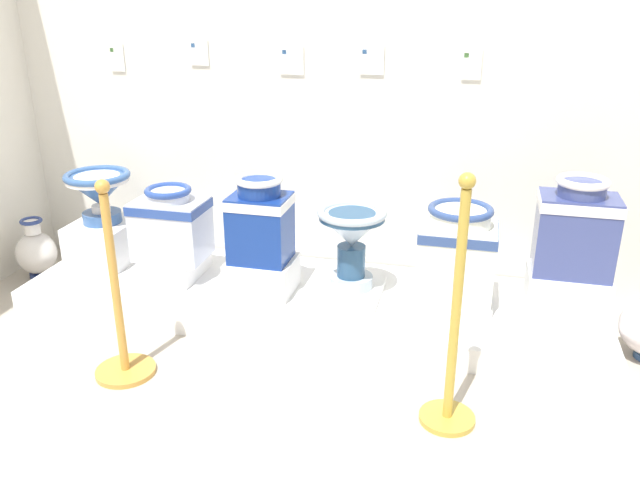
{
  "coord_description": "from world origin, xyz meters",
  "views": [
    {
      "loc": [
        2.81,
        -0.8,
        1.69
      ],
      "look_at": [
        2.02,
        2.33,
        0.43
      ],
      "focal_mm": 36.17,
      "sensor_mm": 36.0,
      "label": 1
    }
  ],
  "objects_px": {
    "antique_toilet_broad_patterned": "(352,234)",
    "plinth_block_rightmost": "(453,299)",
    "antique_toilet_pale_glazed": "(260,218)",
    "plinth_block_broad_patterned": "(351,290)",
    "info_placard_third": "(292,60)",
    "plinth_block_squat_floral": "(105,241)",
    "antique_toilet_slender_white": "(576,226)",
    "antique_toilet_squat_floral": "(99,189)",
    "plinth_block_slender_white": "(565,296)",
    "plinth_block_tall_cobalt": "(175,266)",
    "antique_toilet_tall_cobalt": "(171,222)",
    "stanchion_post_near_left": "(120,325)",
    "plinth_block_pale_glazed": "(262,275)",
    "decorative_vase_corner": "(36,252)",
    "info_placard_second": "(199,53)",
    "stanchion_post_near_right": "(453,347)",
    "info_placard_fourth": "(372,60)",
    "antique_toilet_rightmost": "(457,250)",
    "info_placard_first": "(117,58)",
    "info_placard_fifth": "(472,64)"
  },
  "relations": [
    {
      "from": "info_placard_third",
      "to": "antique_toilet_broad_patterned",
      "type": "bearing_deg",
      "value": -44.83
    },
    {
      "from": "stanchion_post_near_right",
      "to": "antique_toilet_squat_floral",
      "type": "bearing_deg",
      "value": 156.67
    },
    {
      "from": "antique_toilet_pale_glazed",
      "to": "antique_toilet_rightmost",
      "type": "xyz_separation_m",
      "value": [
        1.04,
        0.08,
        -0.11
      ]
    },
    {
      "from": "antique_toilet_broad_patterned",
      "to": "antique_toilet_tall_cobalt",
      "type": "bearing_deg",
      "value": -179.34
    },
    {
      "from": "antique_toilet_pale_glazed",
      "to": "info_placard_first",
      "type": "relative_size",
      "value": 3.02
    },
    {
      "from": "antique_toilet_broad_patterned",
      "to": "antique_toilet_squat_floral",
      "type": "bearing_deg",
      "value": 176.69
    },
    {
      "from": "plinth_block_broad_patterned",
      "to": "stanchion_post_near_left",
      "type": "xyz_separation_m",
      "value": [
        -0.9,
        -0.84,
        0.11
      ]
    },
    {
      "from": "info_placard_second",
      "to": "stanchion_post_near_right",
      "type": "height_order",
      "value": "info_placard_second"
    },
    {
      "from": "antique_toilet_squat_floral",
      "to": "plinth_block_slender_white",
      "type": "height_order",
      "value": "antique_toilet_squat_floral"
    },
    {
      "from": "antique_toilet_pale_glazed",
      "to": "stanchion_post_near_left",
      "type": "height_order",
      "value": "stanchion_post_near_left"
    },
    {
      "from": "antique_toilet_pale_glazed",
      "to": "info_placard_fifth",
      "type": "bearing_deg",
      "value": 27.24
    },
    {
      "from": "plinth_block_squat_floral",
      "to": "plinth_block_rightmost",
      "type": "relative_size",
      "value": 0.99
    },
    {
      "from": "info_placard_first",
      "to": "decorative_vase_corner",
      "type": "distance_m",
      "value": 1.29
    },
    {
      "from": "plinth_block_broad_patterned",
      "to": "plinth_block_rightmost",
      "type": "xyz_separation_m",
      "value": [
        0.55,
        -0.0,
        0.01
      ]
    },
    {
      "from": "antique_toilet_squat_floral",
      "to": "plinth_block_tall_cobalt",
      "type": "bearing_deg",
      "value": -11.37
    },
    {
      "from": "plinth_block_broad_patterned",
      "to": "antique_toilet_rightmost",
      "type": "xyz_separation_m",
      "value": [
        0.55,
        -0.0,
        0.29
      ]
    },
    {
      "from": "antique_toilet_rightmost",
      "to": "stanchion_post_near_right",
      "type": "relative_size",
      "value": 0.45
    },
    {
      "from": "antique_toilet_broad_patterned",
      "to": "plinth_block_slender_white",
      "type": "xyz_separation_m",
      "value": [
        1.1,
        -0.02,
        -0.22
      ]
    },
    {
      "from": "antique_toilet_broad_patterned",
      "to": "info_placard_second",
      "type": "bearing_deg",
      "value": 156.13
    },
    {
      "from": "info_placard_first",
      "to": "info_placard_second",
      "type": "relative_size",
      "value": 1.11
    },
    {
      "from": "antique_toilet_slender_white",
      "to": "info_placard_first",
      "type": "distance_m",
      "value": 2.77
    },
    {
      "from": "plinth_block_pale_glazed",
      "to": "decorative_vase_corner",
      "type": "relative_size",
      "value": 0.92
    },
    {
      "from": "antique_toilet_tall_cobalt",
      "to": "info_placard_fourth",
      "type": "relative_size",
      "value": 2.76
    },
    {
      "from": "antique_toilet_pale_glazed",
      "to": "plinth_block_broad_patterned",
      "type": "bearing_deg",
      "value": 9.28
    },
    {
      "from": "info_placard_fifth",
      "to": "decorative_vase_corner",
      "type": "bearing_deg",
      "value": -170.19
    },
    {
      "from": "antique_toilet_squat_floral",
      "to": "plinth_block_pale_glazed",
      "type": "xyz_separation_m",
      "value": [
        1.07,
        -0.17,
        -0.36
      ]
    },
    {
      "from": "antique_toilet_squat_floral",
      "to": "stanchion_post_near_left",
      "type": "bearing_deg",
      "value": -55.27
    },
    {
      "from": "antique_toilet_broad_patterned",
      "to": "plinth_block_rightmost",
      "type": "relative_size",
      "value": 1.13
    },
    {
      "from": "plinth_block_tall_cobalt",
      "to": "plinth_block_slender_white",
      "type": "distance_m",
      "value": 2.15
    },
    {
      "from": "plinth_block_tall_cobalt",
      "to": "info_placard_fourth",
      "type": "relative_size",
      "value": 2.48
    },
    {
      "from": "plinth_block_broad_patterned",
      "to": "plinth_block_slender_white",
      "type": "height_order",
      "value": "plinth_block_slender_white"
    },
    {
      "from": "plinth_block_squat_floral",
      "to": "plinth_block_tall_cobalt",
      "type": "xyz_separation_m",
      "value": [
        0.51,
        -0.1,
        -0.07
      ]
    },
    {
      "from": "plinth_block_rightmost",
      "to": "decorative_vase_corner",
      "type": "height_order",
      "value": "decorative_vase_corner"
    },
    {
      "from": "antique_toilet_squat_floral",
      "to": "plinth_block_broad_patterned",
      "type": "xyz_separation_m",
      "value": [
        1.55,
        -0.09,
        -0.43
      ]
    },
    {
      "from": "info_placard_first",
      "to": "info_placard_second",
      "type": "distance_m",
      "value": 0.54
    },
    {
      "from": "antique_toilet_tall_cobalt",
      "to": "antique_toilet_rightmost",
      "type": "distance_m",
      "value": 1.6
    },
    {
      "from": "info_placard_first",
      "to": "decorative_vase_corner",
      "type": "xyz_separation_m",
      "value": [
        -0.45,
        -0.44,
        -1.13
      ]
    },
    {
      "from": "plinth_block_pale_glazed",
      "to": "antique_toilet_rightmost",
      "type": "relative_size",
      "value": 0.72
    },
    {
      "from": "plinth_block_squat_floral",
      "to": "plinth_block_broad_patterned",
      "type": "distance_m",
      "value": 1.56
    },
    {
      "from": "antique_toilet_pale_glazed",
      "to": "antique_toilet_broad_patterned",
      "type": "height_order",
      "value": "antique_toilet_pale_glazed"
    },
    {
      "from": "stanchion_post_near_right",
      "to": "decorative_vase_corner",
      "type": "bearing_deg",
      "value": 161.93
    },
    {
      "from": "antique_toilet_pale_glazed",
      "to": "info_placard_fourth",
      "type": "bearing_deg",
      "value": 47.11
    },
    {
      "from": "antique_toilet_slender_white",
      "to": "stanchion_post_near_left",
      "type": "relative_size",
      "value": 0.51
    },
    {
      "from": "plinth_block_tall_cobalt",
      "to": "info_placard_third",
      "type": "bearing_deg",
      "value": 37.69
    },
    {
      "from": "antique_toilet_tall_cobalt",
      "to": "stanchion_post_near_left",
      "type": "height_order",
      "value": "stanchion_post_near_left"
    },
    {
      "from": "antique_toilet_rightmost",
      "to": "antique_toilet_slender_white",
      "type": "xyz_separation_m",
      "value": [
        0.55,
        -0.02,
        0.19
      ]
    },
    {
      "from": "antique_toilet_rightmost",
      "to": "plinth_block_tall_cobalt",
      "type": "bearing_deg",
      "value": -179.57
    },
    {
      "from": "plinth_block_broad_patterned",
      "to": "antique_toilet_squat_floral",
      "type": "bearing_deg",
      "value": 176.69
    },
    {
      "from": "antique_toilet_slender_white",
      "to": "antique_toilet_broad_patterned",
      "type": "bearing_deg",
      "value": 178.77
    },
    {
      "from": "antique_toilet_tall_cobalt",
      "to": "antique_toilet_pale_glazed",
      "type": "bearing_deg",
      "value": -6.79
    }
  ]
}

